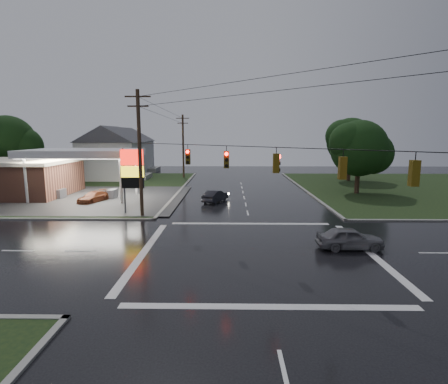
{
  "coord_description": "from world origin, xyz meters",
  "views": [
    {
      "loc": [
        -1.69,
        -20.81,
        7.2
      ],
      "look_at": [
        -2.11,
        4.74,
        3.0
      ],
      "focal_mm": 28.0,
      "sensor_mm": 36.0,
      "label": 1
    }
  ],
  "objects_px": {
    "house_far": "(127,149)",
    "car_pump": "(93,197)",
    "tree_nw_behind": "(9,142)",
    "utility_pole_n": "(183,145)",
    "tree_ne_far": "(351,141)",
    "pylon_sign": "(132,170)",
    "gas_station": "(26,175)",
    "car_north": "(215,196)",
    "tree_ne_near": "(360,148)",
    "car_crossing": "(350,238)",
    "utility_pole_nw": "(140,152)",
    "house_near": "(112,152)"
  },
  "relations": [
    {
      "from": "house_far",
      "to": "car_pump",
      "type": "height_order",
      "value": "house_far"
    },
    {
      "from": "car_pump",
      "to": "tree_nw_behind",
      "type": "bearing_deg",
      "value": 160.65
    },
    {
      "from": "utility_pole_n",
      "to": "house_far",
      "type": "bearing_deg",
      "value": 141.23
    },
    {
      "from": "tree_ne_far",
      "to": "pylon_sign",
      "type": "bearing_deg",
      "value": -139.65
    },
    {
      "from": "gas_station",
      "to": "tree_ne_far",
      "type": "xyz_separation_m",
      "value": [
        42.83,
        14.29,
        3.63
      ]
    },
    {
      "from": "pylon_sign",
      "to": "house_far",
      "type": "relative_size",
      "value": 0.54
    },
    {
      "from": "gas_station",
      "to": "car_north",
      "type": "relative_size",
      "value": 6.75
    },
    {
      "from": "tree_ne_near",
      "to": "tree_ne_far",
      "type": "bearing_deg",
      "value": 75.93
    },
    {
      "from": "car_crossing",
      "to": "car_pump",
      "type": "height_order",
      "value": "car_crossing"
    },
    {
      "from": "pylon_sign",
      "to": "tree_ne_far",
      "type": "xyz_separation_m",
      "value": [
        27.65,
        23.49,
        2.17
      ]
    },
    {
      "from": "utility_pole_nw",
      "to": "house_near",
      "type": "height_order",
      "value": "utility_pole_nw"
    },
    {
      "from": "house_near",
      "to": "car_pump",
      "type": "height_order",
      "value": "house_near"
    },
    {
      "from": "tree_nw_behind",
      "to": "tree_ne_near",
      "type": "height_order",
      "value": "tree_nw_behind"
    },
    {
      "from": "gas_station",
      "to": "car_north",
      "type": "xyz_separation_m",
      "value": [
        22.42,
        -3.24,
        -1.91
      ]
    },
    {
      "from": "pylon_sign",
      "to": "car_crossing",
      "type": "height_order",
      "value": "pylon_sign"
    },
    {
      "from": "utility_pole_nw",
      "to": "car_pump",
      "type": "bearing_deg",
      "value": 136.88
    },
    {
      "from": "utility_pole_nw",
      "to": "car_crossing",
      "type": "distance_m",
      "value": 18.47
    },
    {
      "from": "tree_ne_near",
      "to": "tree_ne_far",
      "type": "distance_m",
      "value": 12.39
    },
    {
      "from": "utility_pole_n",
      "to": "car_crossing",
      "type": "distance_m",
      "value": 40.63
    },
    {
      "from": "utility_pole_nw",
      "to": "house_near",
      "type": "bearing_deg",
      "value": 113.37
    },
    {
      "from": "tree_ne_far",
      "to": "car_crossing",
      "type": "height_order",
      "value": "tree_ne_far"
    },
    {
      "from": "gas_station",
      "to": "tree_nw_behind",
      "type": "bearing_deg",
      "value": 128.42
    },
    {
      "from": "pylon_sign",
      "to": "car_north",
      "type": "relative_size",
      "value": 1.55
    },
    {
      "from": "utility_pole_nw",
      "to": "tree_nw_behind",
      "type": "xyz_separation_m",
      "value": [
        -24.34,
        20.49,
        0.46
      ]
    },
    {
      "from": "house_far",
      "to": "tree_ne_far",
      "type": "height_order",
      "value": "tree_ne_far"
    },
    {
      "from": "pylon_sign",
      "to": "tree_ne_near",
      "type": "bearing_deg",
      "value": 25.01
    },
    {
      "from": "tree_ne_near",
      "to": "gas_station",
      "type": "bearing_deg",
      "value": -176.7
    },
    {
      "from": "house_near",
      "to": "car_crossing",
      "type": "relative_size",
      "value": 2.68
    },
    {
      "from": "tree_ne_near",
      "to": "car_crossing",
      "type": "distance_m",
      "value": 23.29
    },
    {
      "from": "gas_station",
      "to": "utility_pole_nw",
      "type": "xyz_separation_m",
      "value": [
        16.18,
        -10.2,
        3.17
      ]
    },
    {
      "from": "house_near",
      "to": "car_crossing",
      "type": "xyz_separation_m",
      "value": [
        26.92,
        -35.27,
        -3.7
      ]
    },
    {
      "from": "utility_pole_nw",
      "to": "utility_pole_n",
      "type": "bearing_deg",
      "value": 90.0
    },
    {
      "from": "utility_pole_n",
      "to": "house_far",
      "type": "height_order",
      "value": "utility_pole_n"
    },
    {
      "from": "utility_pole_n",
      "to": "car_north",
      "type": "height_order",
      "value": "utility_pole_n"
    },
    {
      "from": "house_near",
      "to": "car_north",
      "type": "xyz_separation_m",
      "value": [
        17.7,
        -19.54,
        -3.77
      ]
    },
    {
      "from": "pylon_sign",
      "to": "tree_ne_near",
      "type": "distance_m",
      "value": 27.23
    },
    {
      "from": "gas_station",
      "to": "house_far",
      "type": "xyz_separation_m",
      "value": [
        3.73,
        28.3,
        1.86
      ]
    },
    {
      "from": "tree_ne_near",
      "to": "utility_pole_n",
      "type": "bearing_deg",
      "value": 145.9
    },
    {
      "from": "utility_pole_n",
      "to": "car_north",
      "type": "bearing_deg",
      "value": -73.83
    },
    {
      "from": "pylon_sign",
      "to": "utility_pole_n",
      "type": "height_order",
      "value": "utility_pole_n"
    },
    {
      "from": "house_far",
      "to": "car_pump",
      "type": "relative_size",
      "value": 2.75
    },
    {
      "from": "gas_station",
      "to": "utility_pole_nw",
      "type": "relative_size",
      "value": 2.38
    },
    {
      "from": "pylon_sign",
      "to": "tree_ne_near",
      "type": "xyz_separation_m",
      "value": [
        24.64,
        11.49,
        1.55
      ]
    },
    {
      "from": "house_far",
      "to": "car_crossing",
      "type": "relative_size",
      "value": 2.68
    },
    {
      "from": "utility_pole_n",
      "to": "tree_nw_behind",
      "type": "bearing_deg",
      "value": -161.79
    },
    {
      "from": "utility_pole_nw",
      "to": "tree_ne_far",
      "type": "height_order",
      "value": "utility_pole_nw"
    },
    {
      "from": "car_crossing",
      "to": "car_pump",
      "type": "distance_m",
      "value": 27.02
    },
    {
      "from": "house_near",
      "to": "tree_ne_far",
      "type": "bearing_deg",
      "value": -3.01
    },
    {
      "from": "gas_station",
      "to": "car_north",
      "type": "bearing_deg",
      "value": -8.21
    },
    {
      "from": "tree_nw_behind",
      "to": "tree_ne_far",
      "type": "xyz_separation_m",
      "value": [
        50.99,
        4.0,
        -0.0
      ]
    }
  ]
}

